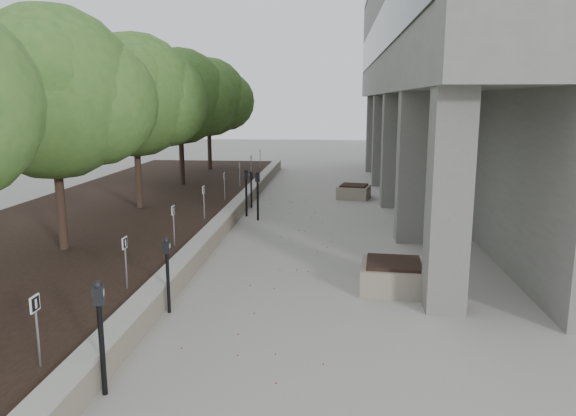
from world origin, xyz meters
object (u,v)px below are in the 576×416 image
(parking_meter_1, at_px, (101,338))
(planter_back, at_px, (354,191))
(crabapple_tree_5, at_px, (209,114))
(crabapple_tree_2, at_px, (55,130))
(parking_meter_5, at_px, (251,190))
(planter_front, at_px, (393,275))
(crabapple_tree_4, at_px, (180,117))
(parking_meter_2, at_px, (168,276))
(crabapple_tree_3, at_px, (136,121))
(parking_meter_3, at_px, (258,196))
(parking_meter_4, at_px, (246,193))

(parking_meter_1, xyz_separation_m, planter_back, (3.69, 14.94, -0.50))
(crabapple_tree_5, bearing_deg, crabapple_tree_2, -90.00)
(parking_meter_1, relative_size, parking_meter_5, 1.18)
(crabapple_tree_5, relative_size, parking_meter_5, 4.14)
(parking_meter_5, xyz_separation_m, planter_front, (4.14, -8.30, -0.36))
(planter_back, bearing_deg, crabapple_tree_4, 176.06)
(crabapple_tree_2, xyz_separation_m, parking_meter_5, (3.25, 7.27, -2.46))
(crabapple_tree_2, bearing_deg, parking_meter_2, -38.72)
(crabapple_tree_3, height_order, planter_front, crabapple_tree_3)
(parking_meter_5, distance_m, planter_front, 9.28)
(parking_meter_2, bearing_deg, crabapple_tree_3, 115.52)
(crabapple_tree_4, relative_size, parking_meter_3, 3.46)
(crabapple_tree_4, bearing_deg, planter_back, -3.94)
(crabapple_tree_4, xyz_separation_m, parking_meter_3, (3.77, -4.77, -2.33))
(parking_meter_2, xyz_separation_m, parking_meter_3, (0.52, 7.84, 0.09))
(crabapple_tree_2, bearing_deg, planter_back, 53.90)
(crabapple_tree_3, bearing_deg, planter_front, -39.21)
(crabapple_tree_2, height_order, parking_meter_2, crabapple_tree_2)
(parking_meter_3, xyz_separation_m, planter_front, (3.62, -6.26, -0.49))
(crabapple_tree_3, xyz_separation_m, parking_meter_5, (3.25, 2.27, -2.46))
(crabapple_tree_2, relative_size, parking_meter_2, 3.91)
(parking_meter_3, bearing_deg, parking_meter_4, 135.91)
(crabapple_tree_4, relative_size, crabapple_tree_5, 1.00)
(planter_front, bearing_deg, crabapple_tree_2, 172.07)
(parking_meter_2, distance_m, parking_meter_5, 9.87)
(crabapple_tree_2, height_order, parking_meter_4, crabapple_tree_2)
(parking_meter_3, bearing_deg, planter_back, 60.63)
(parking_meter_3, distance_m, parking_meter_4, 0.73)
(parking_meter_4, height_order, planter_front, parking_meter_4)
(crabapple_tree_4, distance_m, parking_meter_4, 5.84)
(parking_meter_5, relative_size, planter_front, 1.03)
(crabapple_tree_4, height_order, parking_meter_5, crabapple_tree_4)
(crabapple_tree_3, relative_size, crabapple_tree_5, 1.00)
(crabapple_tree_4, height_order, parking_meter_2, crabapple_tree_4)
(planter_front, bearing_deg, crabapple_tree_4, 123.83)
(crabapple_tree_5, relative_size, planter_front, 4.25)
(parking_meter_1, bearing_deg, crabapple_tree_3, 94.51)
(parking_meter_4, bearing_deg, parking_meter_3, -63.37)
(parking_meter_2, bearing_deg, crabapple_tree_2, 143.66)
(parking_meter_1, relative_size, planter_front, 1.21)
(parking_meter_1, bearing_deg, crabapple_tree_5, 86.23)
(crabapple_tree_5, height_order, parking_meter_5, crabapple_tree_5)
(parking_meter_2, distance_m, parking_meter_3, 7.85)
(crabapple_tree_2, relative_size, planter_front, 4.25)
(crabapple_tree_3, height_order, planter_back, crabapple_tree_3)
(parking_meter_1, relative_size, planter_back, 1.33)
(crabapple_tree_3, distance_m, parking_meter_5, 4.67)
(parking_meter_5, bearing_deg, planter_back, 9.97)
(crabapple_tree_5, height_order, planter_back, crabapple_tree_5)
(parking_meter_4, bearing_deg, parking_meter_2, -102.55)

